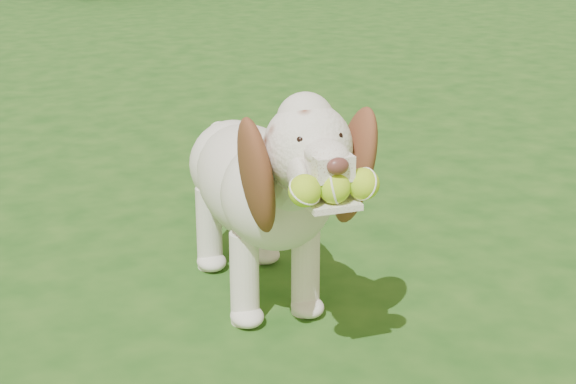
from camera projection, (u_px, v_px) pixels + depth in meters
ground at (405, 311)px, 3.04m from camera, size 80.00×80.00×0.00m
dog at (263, 181)px, 2.97m from camera, size 0.66×1.28×0.84m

